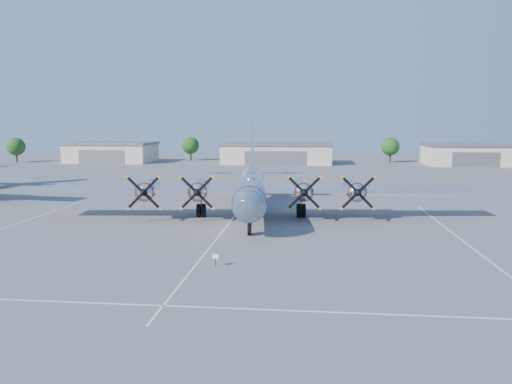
# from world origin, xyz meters

# --- Properties ---
(ground) EXTENTS (260.00, 260.00, 0.00)m
(ground) POSITION_xyz_m (0.00, 0.00, 0.00)
(ground) COLOR #545456
(ground) RESTS_ON ground
(parking_lines) EXTENTS (60.00, 50.08, 0.01)m
(parking_lines) POSITION_xyz_m (0.00, -1.75, 0.01)
(parking_lines) COLOR silver
(parking_lines) RESTS_ON ground
(hangar_west) EXTENTS (22.60, 14.60, 5.40)m
(hangar_west) POSITION_xyz_m (-45.00, 81.96, 2.71)
(hangar_west) COLOR #C3B69B
(hangar_west) RESTS_ON ground
(hangar_center) EXTENTS (28.60, 14.60, 5.40)m
(hangar_center) POSITION_xyz_m (0.00, 81.96, 2.71)
(hangar_center) COLOR #C3B69B
(hangar_center) RESTS_ON ground
(hangar_east) EXTENTS (20.60, 14.60, 5.40)m
(hangar_east) POSITION_xyz_m (48.00, 81.96, 2.71)
(hangar_east) COLOR #C3B69B
(hangar_east) RESTS_ON ground
(tree_far_west) EXTENTS (4.80, 4.80, 6.64)m
(tree_far_west) POSITION_xyz_m (-70.00, 78.00, 4.22)
(tree_far_west) COLOR #382619
(tree_far_west) RESTS_ON ground
(tree_west) EXTENTS (4.80, 4.80, 6.64)m
(tree_west) POSITION_xyz_m (-25.00, 90.00, 4.22)
(tree_west) COLOR #382619
(tree_west) RESTS_ON ground
(tree_east) EXTENTS (4.80, 4.80, 6.64)m
(tree_east) POSITION_xyz_m (30.00, 88.00, 4.22)
(tree_east) COLOR #382619
(tree_east) RESTS_ON ground
(main_bomber_b29) EXTENTS (50.39, 36.93, 10.49)m
(main_bomber_b29) POSITION_xyz_m (1.70, 7.77, 0.00)
(main_bomber_b29) COLOR white
(main_bomber_b29) RESTS_ON ground
(info_placard) EXTENTS (0.48, 0.18, 0.94)m
(info_placard) POSITION_xyz_m (1.53, -13.88, 0.67)
(info_placard) COLOR black
(info_placard) RESTS_ON ground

